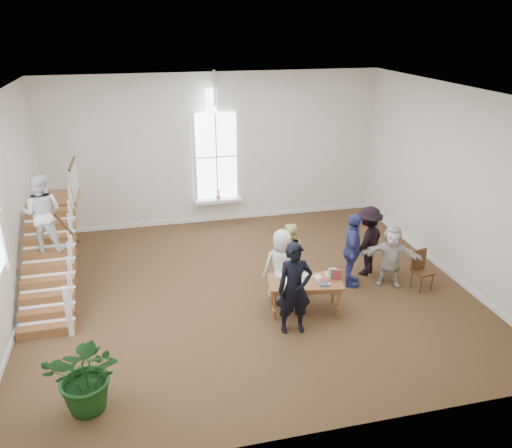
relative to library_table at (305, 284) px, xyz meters
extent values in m
plane|color=#422E1A|center=(-0.97, 1.15, -0.65)|extent=(10.00, 10.00, 0.00)
plane|color=beige|center=(-0.97, 5.65, 1.60)|extent=(10.00, 0.00, 10.00)
plane|color=beige|center=(-0.97, -3.35, 1.60)|extent=(10.00, 0.00, 10.00)
plane|color=beige|center=(-5.97, 1.15, 1.60)|extent=(0.00, 9.00, 9.00)
plane|color=beige|center=(4.03, 1.15, 1.60)|extent=(0.00, 9.00, 9.00)
plane|color=white|center=(-0.97, 1.15, 3.85)|extent=(10.00, 10.00, 0.00)
cube|color=white|center=(-0.97, 5.47, 0.05)|extent=(1.45, 0.28, 0.10)
plane|color=white|center=(-0.97, 5.59, 1.40)|extent=(2.60, 0.00, 2.60)
plane|color=white|center=(-0.97, 5.59, 3.00)|extent=(0.60, 0.60, 0.85)
cube|color=white|center=(-0.97, 5.62, -0.59)|extent=(10.00, 0.04, 0.12)
imported|color=pink|center=(-0.97, 5.44, 0.25)|extent=(0.17, 0.17, 0.30)
cube|color=brown|center=(-5.32, 0.35, -0.55)|extent=(1.10, 0.30, 0.20)
cube|color=brown|center=(-5.32, 0.65, -0.35)|extent=(1.10, 0.30, 0.20)
cube|color=brown|center=(-5.32, 0.95, -0.15)|extent=(1.10, 0.30, 0.20)
cube|color=brown|center=(-5.32, 1.25, 0.05)|extent=(1.10, 0.30, 0.20)
cube|color=brown|center=(-5.32, 1.55, 0.25)|extent=(1.10, 0.30, 0.20)
cube|color=brown|center=(-5.32, 1.85, 0.45)|extent=(1.10, 0.30, 0.20)
cube|color=brown|center=(-5.32, 2.15, 0.65)|extent=(1.10, 0.30, 0.20)
cube|color=brown|center=(-5.32, 2.45, 0.85)|extent=(1.10, 0.30, 0.20)
cube|color=brown|center=(-5.32, 2.75, 1.05)|extent=(1.10, 0.30, 0.20)
cube|color=brown|center=(-5.32, 3.65, 1.09)|extent=(1.10, 1.20, 0.12)
cube|color=white|center=(-4.83, 0.20, -0.10)|extent=(0.10, 0.10, 1.10)
cylinder|color=#3D2110|center=(-4.82, 1.55, 1.10)|extent=(0.07, 2.74, 1.86)
imported|color=silver|center=(-5.32, 1.85, 1.41)|extent=(0.94, 0.79, 1.72)
cube|color=brown|center=(0.00, -0.01, 0.05)|extent=(1.67, 1.03, 0.05)
cube|color=brown|center=(0.00, -0.01, -0.02)|extent=(1.53, 0.89, 0.10)
cylinder|color=brown|center=(-0.72, -0.18, -0.32)|extent=(0.07, 0.07, 0.68)
cylinder|color=brown|center=(0.62, -0.41, -0.32)|extent=(0.07, 0.07, 0.68)
cylinder|color=brown|center=(-0.62, 0.39, -0.32)|extent=(0.07, 0.07, 0.68)
cylinder|color=brown|center=(0.72, 0.16, -0.32)|extent=(0.07, 0.07, 0.68)
cube|color=silver|center=(-0.38, 0.03, 0.10)|extent=(0.21, 0.27, 0.04)
cube|color=beige|center=(0.11, 0.15, 0.10)|extent=(0.24, 0.25, 0.05)
cube|color=tan|center=(-0.15, -0.05, 0.10)|extent=(0.31, 0.33, 0.04)
cube|color=silver|center=(0.31, 0.01, 0.09)|extent=(0.20, 0.31, 0.03)
cube|color=#4C5972|center=(-0.30, 0.08, 0.09)|extent=(0.16, 0.23, 0.02)
cube|color=maroon|center=(0.39, -0.15, 0.11)|extent=(0.22, 0.20, 0.06)
cube|color=white|center=(-0.29, -0.08, 0.10)|extent=(0.29, 0.33, 0.04)
cube|color=#BFB299|center=(0.59, 0.05, 0.11)|extent=(0.22, 0.25, 0.05)
cube|color=silver|center=(-0.31, 0.21, 0.10)|extent=(0.30, 0.29, 0.05)
cube|color=beige|center=(0.40, -0.22, 0.09)|extent=(0.16, 0.22, 0.03)
cube|color=tan|center=(-0.14, 0.07, 0.10)|extent=(0.27, 0.32, 0.04)
cube|color=silver|center=(-0.48, 0.34, 0.10)|extent=(0.17, 0.30, 0.04)
cube|color=#4C5972|center=(0.32, -0.25, 0.10)|extent=(0.19, 0.22, 0.05)
cube|color=maroon|center=(-0.29, 0.30, 0.10)|extent=(0.20, 0.20, 0.05)
cube|color=white|center=(-0.27, 0.18, 0.09)|extent=(0.22, 0.26, 0.02)
cube|color=#BFB299|center=(0.59, 0.09, 0.10)|extent=(0.26, 0.31, 0.04)
cube|color=silver|center=(-0.02, 0.23, 0.09)|extent=(0.25, 0.27, 0.02)
cube|color=beige|center=(-0.30, -0.01, 0.09)|extent=(0.19, 0.24, 0.02)
imported|color=black|center=(-0.45, -0.66, 0.31)|extent=(0.73, 0.51, 1.94)
imported|color=silver|center=(-0.35, 0.59, 0.18)|extent=(0.86, 0.59, 1.68)
imported|color=#E2DF8D|center=(-0.05, 1.09, 0.15)|extent=(0.78, 0.61, 1.60)
imported|color=navy|center=(1.42, 0.83, 0.24)|extent=(0.82, 1.14, 1.80)
imported|color=black|center=(2.02, 1.28, 0.22)|extent=(1.30, 1.20, 1.76)
imported|color=beige|center=(2.32, 0.63, 0.10)|extent=(1.46, 1.00, 1.51)
imported|color=#123912|center=(-4.30, -2.00, 0.02)|extent=(1.47, 1.37, 1.35)
cube|color=#3D2110|center=(2.97, 0.26, -0.22)|extent=(0.48, 0.48, 0.05)
cube|color=#3D2110|center=(2.94, 0.44, 0.04)|extent=(0.41, 0.11, 0.48)
cylinder|color=#3D2110|center=(2.84, 0.07, -0.44)|extent=(0.04, 0.04, 0.43)
cylinder|color=#3D2110|center=(3.17, 0.13, -0.44)|extent=(0.04, 0.04, 0.43)
cylinder|color=#3D2110|center=(2.78, 0.39, -0.44)|extent=(0.04, 0.04, 0.43)
cylinder|color=#3D2110|center=(3.10, 0.46, -0.44)|extent=(0.04, 0.04, 0.43)
camera|label=1|loc=(-3.17, -8.83, 5.26)|focal=35.00mm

